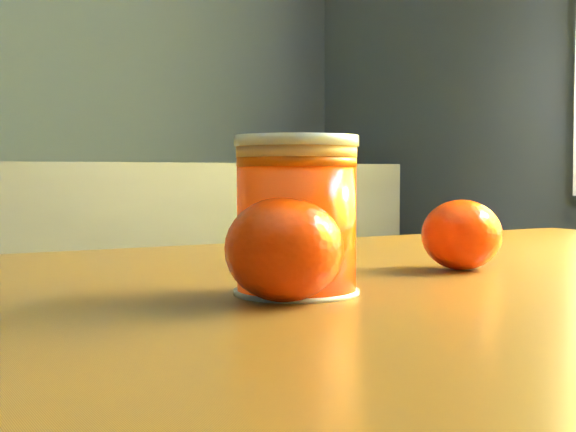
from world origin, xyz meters
TOP-DOWN VIEW (x-y plane):
  - juice_glass at (0.81, 0.21)m, footprint 0.08×0.08m
  - orange_front at (0.78, 0.19)m, footprint 0.08×0.08m
  - orange_back at (0.98, 0.26)m, footprint 0.06×0.06m

SIDE VIEW (x-z plane):
  - orange_back at x=0.98m, z-range 0.80..0.86m
  - orange_front at x=0.78m, z-range 0.80..0.87m
  - juice_glass at x=0.81m, z-range 0.80..0.90m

